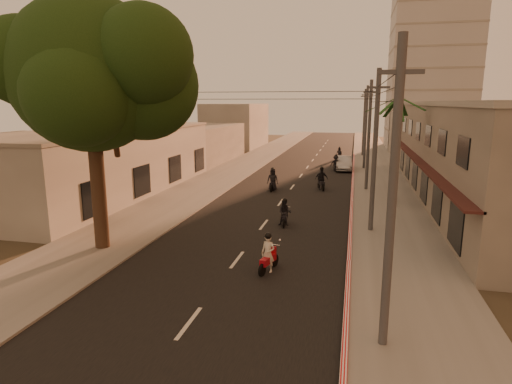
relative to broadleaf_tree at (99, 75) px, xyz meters
The scene contains 21 objects.
ground 10.96m from the broadleaf_tree, 17.97° to the right, with size 160.00×160.00×0.00m, color #383023.
road 20.84m from the broadleaf_tree, 69.68° to the left, with size 10.00×140.00×0.02m, color black.
sidewalk_right 24.26m from the broadleaf_tree, 51.68° to the left, with size 5.00×140.00×0.12m, color slate.
sidewalk_left 19.76m from the broadleaf_tree, 92.85° to the left, with size 5.00×140.00×0.12m, color slate.
curb_stripe 19.30m from the broadleaf_tree, 47.67° to the left, with size 0.20×60.00×0.20m, color red.
shophouse_row 26.41m from the broadleaf_tree, 37.63° to the left, with size 8.80×34.20×7.30m.
left_building 15.15m from the broadleaf_tree, 121.87° to the left, with size 8.20×24.20×5.20m.
distant_tower 58.67m from the broadleaf_tree, 67.22° to the left, with size 12.10×12.10×28.00m.
broadleaf_tree is the anchor object (origin of this frame).
palm_tree 20.18m from the broadleaf_tree, 43.48° to the left, with size 5.00×5.00×8.20m.
utility_poles 22.06m from the broadleaf_tree, 54.34° to the left, with size 1.20×48.26×9.00m.
filler_right 47.87m from the broadleaf_tree, 64.31° to the left, with size 8.00×14.00×6.00m, color #A5A295.
filler_left_near 33.30m from the broadleaf_tree, 103.06° to the left, with size 8.00×14.00×4.40m, color #A5A295.
filler_left_far 50.64m from the broadleaf_tree, 98.43° to the left, with size 8.00×14.00×7.00m, color #A5A295.
scooter_red 11.37m from the broadleaf_tree, ahead, with size 0.89×1.78×1.79m.
scooter_mid_a 12.55m from the broadleaf_tree, 37.51° to the left, with size 0.85×1.73×1.70m.
scooter_mid_b 20.99m from the broadleaf_tree, 62.19° to the left, with size 1.37×1.94×1.98m.
scooter_far_a 18.48m from the broadleaf_tree, 71.97° to the left, with size 0.94×2.00×1.97m.
scooter_far_b 30.26m from the broadleaf_tree, 70.37° to the left, with size 1.37×1.84×1.83m.
parked_car 31.46m from the broadleaf_tree, 69.45° to the left, with size 1.76×4.64×1.51m, color #A3A5AB.
scooter_far_c 39.78m from the broadleaf_tree, 75.39° to the left, with size 0.94×1.63×1.61m.
Camera 1 is at (5.11, -16.20, 7.21)m, focal length 30.00 mm.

